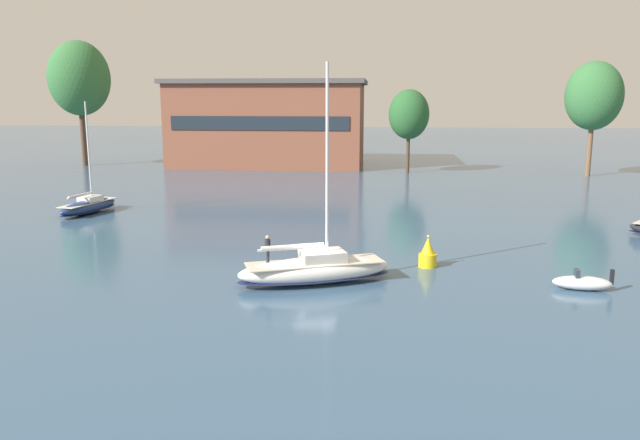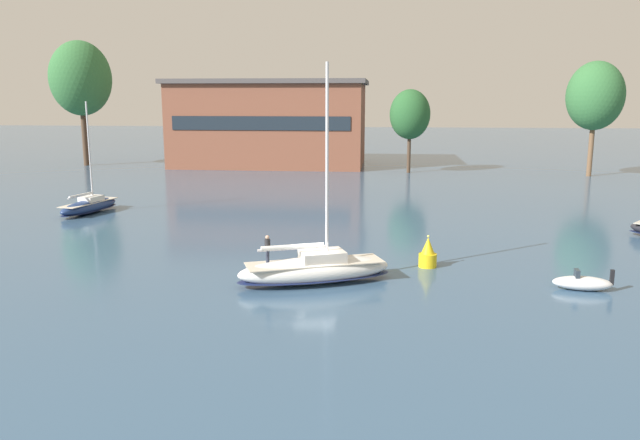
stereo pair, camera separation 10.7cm
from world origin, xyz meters
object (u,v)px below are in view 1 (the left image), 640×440
at_px(tree_shore_right, 79,79).
at_px(sailboat_main, 315,269).
at_px(tree_shore_left, 594,96).
at_px(sailboat_moored_mid_channel, 88,206).
at_px(channel_buoy, 428,254).
at_px(motor_tender, 582,283).
at_px(tree_shore_center, 409,115).

xyz_separation_m(tree_shore_right, sailboat_main, (44.54, -61.49, -12.99)).
distance_m(tree_shore_left, sailboat_moored_mid_channel, 67.53).
bearing_deg(channel_buoy, sailboat_moored_mid_channel, 152.35).
distance_m(sailboat_moored_mid_channel, motor_tender, 44.73).
relative_size(tree_shore_right, sailboat_main, 1.53).
bearing_deg(tree_shore_left, channel_buoy, -116.85).
height_order(sailboat_main, motor_tender, sailboat_main).
relative_size(sailboat_moored_mid_channel, channel_buoy, 4.95).
relative_size(tree_shore_left, tree_shore_right, 0.80).
relative_size(tree_shore_center, channel_buoy, 5.67).
relative_size(tree_shore_right, channel_buoy, 9.27).
xyz_separation_m(sailboat_main, channel_buoy, (6.95, 4.34, -0.03)).
bearing_deg(sailboat_moored_mid_channel, tree_shore_center, 48.79).
distance_m(tree_shore_right, channel_buoy, 78.03).
xyz_separation_m(tree_shore_center, motor_tender, (8.01, -56.73, -8.07)).
height_order(tree_shore_left, tree_shore_center, tree_shore_left).
distance_m(sailboat_moored_mid_channel, channel_buoy, 35.20).
bearing_deg(tree_shore_center, channel_buoy, -90.64).
xyz_separation_m(tree_shore_left, tree_shore_center, (-25.24, 1.59, -2.63)).
height_order(tree_shore_right, channel_buoy, tree_shore_right).
bearing_deg(channel_buoy, motor_tender, -25.62).
xyz_separation_m(sailboat_moored_mid_channel, motor_tender, (39.78, -20.46, -0.30)).
bearing_deg(motor_tender, sailboat_moored_mid_channel, 152.78).
xyz_separation_m(tree_shore_right, sailboat_moored_mid_channel, (20.32, -40.82, -13.15)).
relative_size(tree_shore_right, sailboat_moored_mid_channel, 1.87).
bearing_deg(tree_shore_left, tree_shore_center, 176.39).
distance_m(tree_shore_right, sailboat_moored_mid_channel, 47.46).
bearing_deg(tree_shore_right, tree_shore_left, -4.54).
xyz_separation_m(tree_shore_left, motor_tender, (-17.22, -55.14, -10.70)).
height_order(sailboat_moored_mid_channel, motor_tender, sailboat_moored_mid_channel).
bearing_deg(sailboat_moored_mid_channel, sailboat_main, -40.48).
distance_m(tree_shore_left, motor_tender, 58.75).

